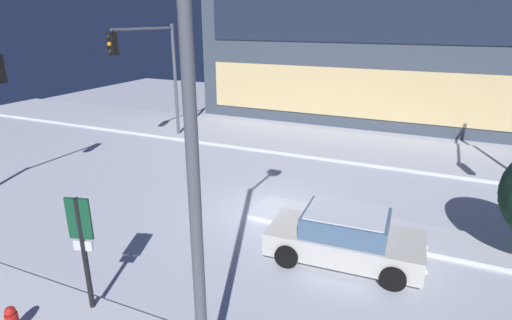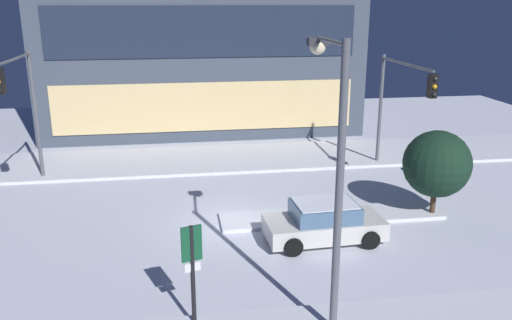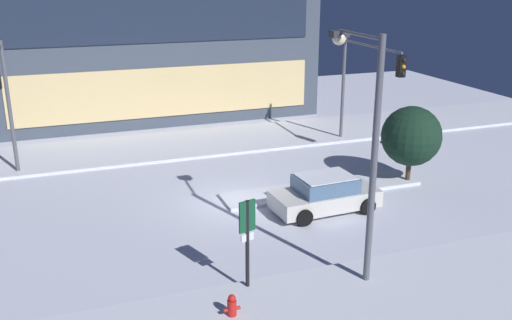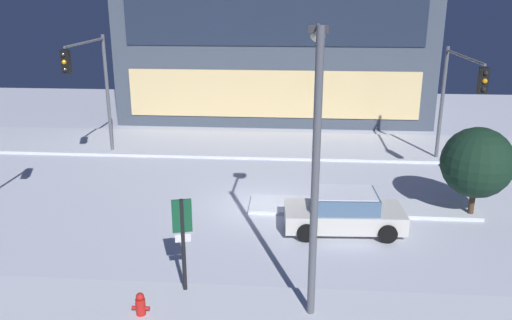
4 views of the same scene
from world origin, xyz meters
The scene contains 9 objects.
ground centered at (0.00, 0.00, 0.00)m, with size 52.00×52.00×0.00m, color silver.
curb_strip_far centered at (0.00, 8.85, 0.07)m, with size 52.00×5.20×0.14m, color silver.
median_strip centered at (3.99, 0.11, 0.07)m, with size 9.00×1.80×0.14m, color silver.
car_near centered at (3.09, -1.94, 0.71)m, with size 4.43×2.27×1.49m.
traffic_light_corner_far_right centered at (8.59, 4.65, 4.14)m, with size 0.32×5.82×5.79m.
traffic_light_corner_far_left centered at (-8.66, 5.10, 4.40)m, with size 0.32×4.99×6.25m.
street_lamp_arched centered at (1.79, -6.67, 4.95)m, with size 0.56×2.84×7.59m.
parking_info_sign centered at (-1.79, -6.56, 1.87)m, with size 0.54×0.21×2.92m.
decorated_tree_median centered at (8.10, -0.31, 2.19)m, with size 2.74×2.68×3.54m.
Camera 2 is at (-2.04, -19.01, 8.38)m, focal length 37.14 mm.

